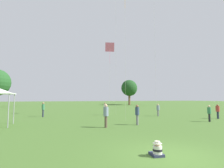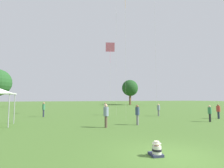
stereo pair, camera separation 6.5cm
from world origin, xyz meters
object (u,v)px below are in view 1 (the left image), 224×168
distant_tree_2 (129,88)px  kite_2 (125,4)px  person_standing_5 (209,112)px  person_standing_4 (158,109)px  person_standing_2 (43,108)px  person_standing_6 (106,114)px  seated_toddler (157,150)px  kite_1 (110,49)px  person_standing_0 (137,113)px  person_standing_1 (105,108)px  person_standing_3 (218,110)px  distant_tree_1 (130,88)px

distant_tree_2 → kite_2: bearing=-117.0°
person_standing_5 → distant_tree_2: bearing=123.4°
person_standing_4 → person_standing_2: bearing=100.8°
person_standing_5 → person_standing_6: person_standing_6 is taller
seated_toddler → person_standing_4: bearing=62.6°
seated_toddler → kite_1: kite_1 is taller
seated_toddler → kite_2: bearing=79.1°
kite_1 → distant_tree_2: size_ratio=1.05×
person_standing_0 → person_standing_5: 7.50m
person_standing_0 → kite_1: size_ratio=0.18×
person_standing_2 → person_standing_0: bearing=96.8°
person_standing_1 → kite_1: bearing=-55.6°
person_standing_4 → person_standing_6: size_ratio=0.86×
person_standing_5 → person_standing_6: bearing=-131.9°
seated_toddler → person_standing_2: 17.63m
person_standing_5 → person_standing_2: bearing=-164.8°
person_standing_3 → person_standing_6: person_standing_6 is taller
person_standing_3 → person_standing_4: size_ratio=1.04×
person_standing_4 → person_standing_6: person_standing_6 is taller
kite_2 → person_standing_1: bearing=-71.1°
person_standing_0 → distant_tree_2: distant_tree_2 is taller
person_standing_2 → person_standing_3: size_ratio=1.10×
distant_tree_2 → person_standing_1: bearing=-121.5°
seated_toddler → person_standing_0: (3.20, 7.31, 0.78)m
person_standing_1 → person_standing_6: bearing=-69.3°
person_standing_1 → person_standing_2: person_standing_2 is taller
person_standing_2 → person_standing_6: person_standing_6 is taller
person_standing_0 → person_standing_6: 2.91m
person_standing_5 → distant_tree_2: (12.74, 42.67, 5.04)m
person_standing_5 → kite_2: bearing=-161.2°
person_standing_2 → person_standing_6: (4.61, -10.07, -0.00)m
person_standing_3 → person_standing_5: bearing=-107.0°
seated_toddler → person_standing_6: person_standing_6 is taller
person_standing_5 → distant_tree_2: size_ratio=0.18×
kite_2 → person_standing_4: bearing=-142.7°
person_standing_2 → person_standing_1: bearing=147.5°
person_standing_0 → person_standing_1: bearing=153.1°
seated_toddler → person_standing_1: size_ratio=0.36×
distant_tree_2 → person_standing_5: bearing=-106.6°
person_standing_0 → person_standing_5: bearing=60.0°
person_standing_0 → distant_tree_1: (23.10, 47.49, 5.15)m
kite_1 → person_standing_4: bearing=-132.0°
seated_toddler → distant_tree_2: size_ratio=0.07×
person_standing_0 → person_standing_3: bearing=69.9°
seated_toddler → person_standing_6: size_ratio=0.34×
person_standing_5 → kite_2: kite_2 is taller
person_standing_1 → kite_2: bearing=-48.6°
person_standing_2 → distant_tree_1: size_ratio=0.19×
seated_toddler → person_standing_4: (9.33, 12.95, 0.67)m
distant_tree_1 → distant_tree_2: 6.18m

